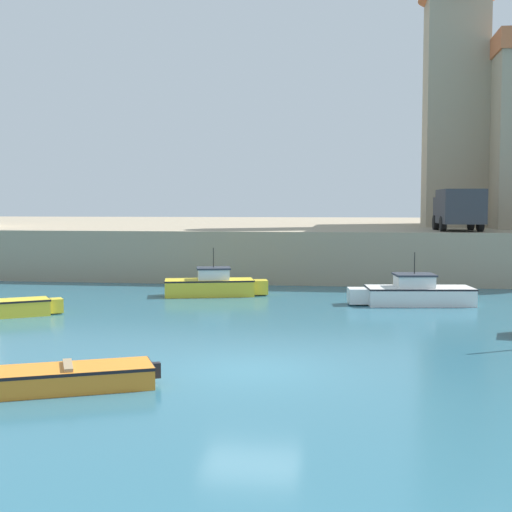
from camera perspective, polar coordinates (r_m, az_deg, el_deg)
ground_plane at (r=18.30m, az=-0.39°, el=-9.11°), size 200.00×200.00×0.00m
quay_seawall at (r=56.53m, az=5.32°, el=1.32°), size 120.00×40.00×2.77m
motorboat_white_1 at (r=30.56m, az=12.58°, el=-2.90°), size 5.30×2.35×2.20m
dinghy_orange_3 at (r=16.95m, az=-15.22°, el=-9.35°), size 4.42×2.80×0.60m
motorboat_yellow_5 at (r=32.73m, az=-3.49°, el=-2.33°), size 4.85×2.45×2.21m
truck_on_quay at (r=39.45m, az=15.90°, el=3.71°), size 2.33×4.39×2.20m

